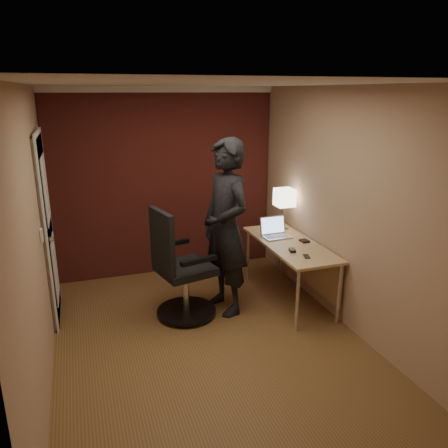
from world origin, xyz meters
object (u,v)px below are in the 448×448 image
Objects in this scene: desk at (295,252)px; mouse at (292,250)px; desk_lamp at (284,198)px; phone at (307,256)px; laptop at (275,231)px; person at (226,228)px; office_chair at (179,272)px; wallet at (304,241)px.

desk is 0.36m from mouse.
desk_lamp is at bearing 80.92° from desk.
desk_lamp reaches higher than desk.
phone is at bearing -57.92° from mouse.
laptop reaches higher than mouse.
laptop is at bearing 97.01° from person.
laptop is 0.80m from person.
mouse is 1.27m from office_chair.
laptop is 0.76m from phone.
mouse is 0.21m from phone.
person reaches higher than office_chair.
desk_lamp is 4.65× the size of phone.
person is at bearing 1.91° from office_chair.
mouse is (-0.26, -0.76, -0.40)m from desk_lamp.
wallet is (0.29, 0.25, -0.01)m from mouse.
wallet is at bearing -52.30° from laptop.
person is (-0.87, 0.02, 0.39)m from desk.
phone is 1.39m from office_chair.
wallet is at bearing -87.14° from desk_lamp.
wallet is (0.10, -0.02, 0.14)m from desk.
desk is 0.76× the size of person.
laptop is 0.40m from wallet.
phone is 0.49m from wallet.
laptop is 0.57m from mouse.
office_chair is 0.70m from person.
person is at bearing 168.49° from mouse.
desk_lamp reaches higher than laptop.
desk_lamp reaches higher than phone.
desk is at bearing -64.43° from laptop.
laptop is at bearing 12.79° from office_chair.
phone is at bearing -19.71° from office_chair.
person reaches higher than desk.
desk is 0.17m from wallet.
laptop reaches higher than desk.
office_chair is at bearing 179.14° from wallet.
wallet reaches higher than desk.
person is at bearing 162.37° from phone.
desk_lamp is 0.90m from mouse.
office_chair is (-1.28, -0.29, -0.25)m from laptop.
desk_lamp is (0.08, 0.49, 0.55)m from desk.
person is (-0.95, -0.47, -0.16)m from desk_lamp.
phone is 0.93m from person.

